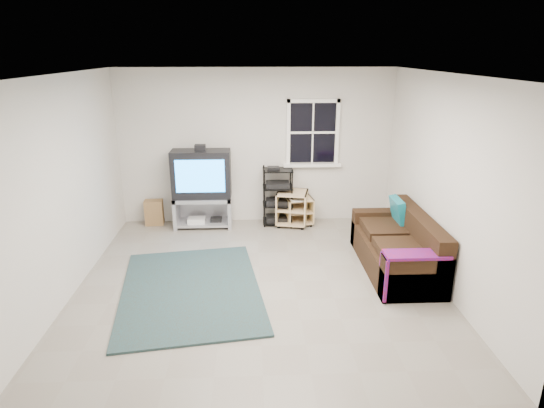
{
  "coord_description": "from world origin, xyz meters",
  "views": [
    {
      "loc": [
        -0.07,
        -5.26,
        2.85
      ],
      "look_at": [
        0.18,
        0.4,
        0.93
      ],
      "focal_mm": 30.0,
      "sensor_mm": 36.0,
      "label": 1
    }
  ],
  "objects_px": {
    "tv_unit": "(202,182)",
    "side_table_right": "(299,208)",
    "av_rack": "(278,199)",
    "side_table_left": "(292,206)",
    "sofa": "(398,248)"
  },
  "relations": [
    {
      "from": "tv_unit",
      "to": "side_table_right",
      "type": "distance_m",
      "value": 1.7
    },
    {
      "from": "side_table_right",
      "to": "av_rack",
      "type": "bearing_deg",
      "value": 178.13
    },
    {
      "from": "side_table_left",
      "to": "sofa",
      "type": "bearing_deg",
      "value": -53.84
    },
    {
      "from": "av_rack",
      "to": "side_table_right",
      "type": "relative_size",
      "value": 2.02
    },
    {
      "from": "av_rack",
      "to": "side_table_left",
      "type": "distance_m",
      "value": 0.28
    },
    {
      "from": "av_rack",
      "to": "side_table_left",
      "type": "xyz_separation_m",
      "value": [
        0.25,
        -0.03,
        -0.12
      ]
    },
    {
      "from": "av_rack",
      "to": "sofa",
      "type": "distance_m",
      "value": 2.37
    },
    {
      "from": "av_rack",
      "to": "side_table_right",
      "type": "bearing_deg",
      "value": -1.87
    },
    {
      "from": "tv_unit",
      "to": "av_rack",
      "type": "height_order",
      "value": "tv_unit"
    },
    {
      "from": "tv_unit",
      "to": "side_table_left",
      "type": "xyz_separation_m",
      "value": [
        1.52,
        0.03,
        -0.46
      ]
    },
    {
      "from": "tv_unit",
      "to": "av_rack",
      "type": "bearing_deg",
      "value": 2.71
    },
    {
      "from": "av_rack",
      "to": "side_table_left",
      "type": "relative_size",
      "value": 1.69
    },
    {
      "from": "av_rack",
      "to": "sofa",
      "type": "bearing_deg",
      "value": -49.3
    },
    {
      "from": "tv_unit",
      "to": "side_table_left",
      "type": "distance_m",
      "value": 1.59
    },
    {
      "from": "tv_unit",
      "to": "av_rack",
      "type": "relative_size",
      "value": 1.41
    }
  ]
}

